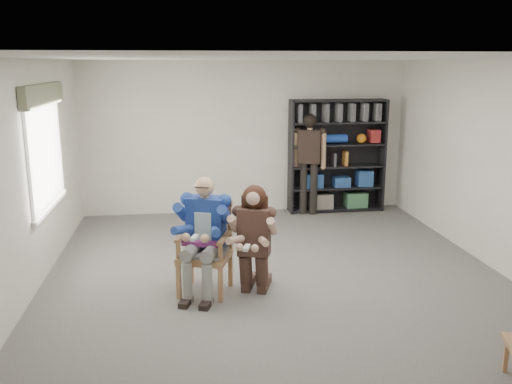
{
  "coord_description": "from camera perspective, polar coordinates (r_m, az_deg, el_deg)",
  "views": [
    {
      "loc": [
        -1.17,
        -6.43,
        2.73
      ],
      "look_at": [
        -0.2,
        0.6,
        1.05
      ],
      "focal_mm": 38.0,
      "sensor_mm": 36.0,
      "label": 1
    }
  ],
  "objects": [
    {
      "name": "bookshelf",
      "position": [
        10.27,
        8.51,
        3.75
      ],
      "size": [
        1.8,
        0.38,
        2.1
      ],
      "primitive_type": null,
      "color": "black",
      "rests_on": "floor"
    },
    {
      "name": "room_shell",
      "position": [
        6.67,
        2.41,
        1.8
      ],
      "size": [
        6.0,
        7.0,
        2.8
      ],
      "primitive_type": null,
      "color": "silver",
      "rests_on": "ground"
    },
    {
      "name": "kneeling_woman",
      "position": [
        6.49,
        -0.26,
        -5.26
      ],
      "size": [
        0.82,
        1.02,
        1.33
      ],
      "primitive_type": null,
      "rotation": [
        0.0,
        0.0,
        -0.33
      ],
      "color": "#3C2C21",
      "rests_on": "floor"
    },
    {
      "name": "standing_man",
      "position": [
        9.99,
        5.6,
        2.84
      ],
      "size": [
        0.64,
        0.49,
        1.85
      ],
      "primitive_type": null,
      "rotation": [
        0.0,
        0.0,
        -0.33
      ],
      "color": "black",
      "rests_on": "floor"
    },
    {
      "name": "seated_man",
      "position": [
        6.54,
        -5.46,
        -4.61
      ],
      "size": [
        0.87,
        1.02,
        1.45
      ],
      "primitive_type": null,
      "rotation": [
        0.0,
        0.0,
        -0.33
      ],
      "color": "navy",
      "rests_on": "floor"
    },
    {
      "name": "floor",
      "position": [
        7.09,
        2.3,
        -9.36
      ],
      "size": [
        6.0,
        7.0,
        0.01
      ],
      "primitive_type": "cube",
      "color": "#5F5C58",
      "rests_on": "ground"
    },
    {
      "name": "window_left",
      "position": [
        7.72,
        -21.15,
        4.23
      ],
      "size": [
        0.16,
        2.0,
        1.75
      ],
      "primitive_type": null,
      "color": "white",
      "rests_on": "room_shell"
    },
    {
      "name": "armchair",
      "position": [
        6.59,
        -5.43,
        -6.0
      ],
      "size": [
        0.81,
        0.8,
        1.11
      ],
      "primitive_type": null,
      "rotation": [
        0.0,
        0.0,
        -0.33
      ],
      "color": "#A17345",
      "rests_on": "floor"
    }
  ]
}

